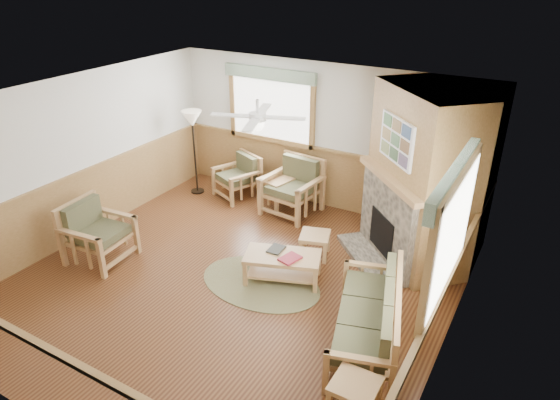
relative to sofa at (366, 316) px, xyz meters
The scene contains 23 objects.
floor 2.21m from the sofa, behind, with size 6.00×6.00×0.01m, color #512C16.
ceiling 3.14m from the sofa, behind, with size 6.00×6.00×0.01m, color white.
wall_back 4.00m from the sofa, 123.49° to the left, with size 6.00×0.02×2.70m, color silver.
wall_front 3.61m from the sofa, 127.99° to the right, with size 6.00×0.02×2.70m, color silver.
wall_left 5.24m from the sofa, behind, with size 0.02×6.00×2.70m, color silver.
wall_right 1.28m from the sofa, 16.26° to the left, with size 0.02×6.00×2.70m, color silver.
wainscot 2.17m from the sofa, behind, with size 6.00×6.00×1.10m, color olive, non-canonical shape.
fireplace 2.48m from the sofa, 92.47° to the left, with size 2.20×2.20×2.70m, color olive, non-canonical shape.
window_back 5.03m from the sofa, 135.36° to the left, with size 1.90×0.16×1.50m, color white, non-canonical shape.
window_right 2.26m from the sofa, ahead, with size 0.16×1.90×1.50m, color white, non-canonical shape.
ceiling_fan 2.95m from the sofa, 163.49° to the left, with size 1.24×1.24×0.36m, color white, non-canonical shape.
sofa is the anchor object (origin of this frame).
armchair_back_left 4.63m from the sofa, 144.12° to the left, with size 0.74×0.74×0.83m, color #AC8150, non-canonical shape.
armchair_back_right 3.63m from the sofa, 133.19° to the left, with size 0.90×0.90×1.01m, color #AC8150, non-canonical shape.
armchair_left 4.30m from the sofa, behind, with size 0.85×0.85×0.96m, color #AC8150, non-canonical shape.
coffee_table 1.69m from the sofa, 156.73° to the left, with size 1.09×0.55×0.44m, color #AC8150, non-canonical shape.
end_table_chairs 3.90m from the sofa, 136.75° to the left, with size 0.54×0.52×0.60m, color #AC8150, non-canonical shape.
footstool 2.08m from the sofa, 133.69° to the left, with size 0.45×0.45×0.39m, color #AC8150, non-canonical shape.
braided_rug 1.88m from the sofa, 166.42° to the left, with size 1.85×1.85×0.01m, color brown.
floor_lamp_left 5.22m from the sofa, 151.62° to the left, with size 0.39×0.39×1.70m, color black, non-canonical shape.
floor_lamp_right 1.72m from the sofa, 76.27° to the left, with size 0.35×0.35×1.51m, color black, non-canonical shape.
book_red 1.52m from the sofa, 156.23° to the left, with size 0.22×0.30×0.03m, color maroon.
book_dark 1.84m from the sofa, 156.58° to the left, with size 0.20×0.27×0.03m, color black.
Camera 1 is at (3.65, -4.90, 4.32)m, focal length 32.00 mm.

